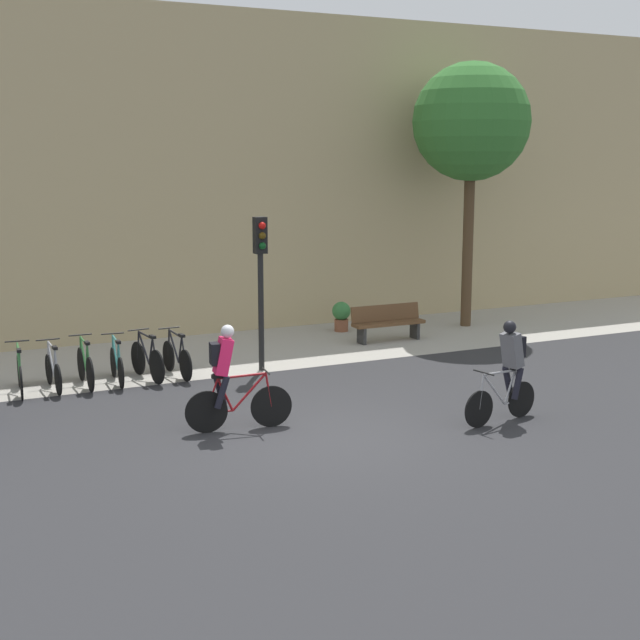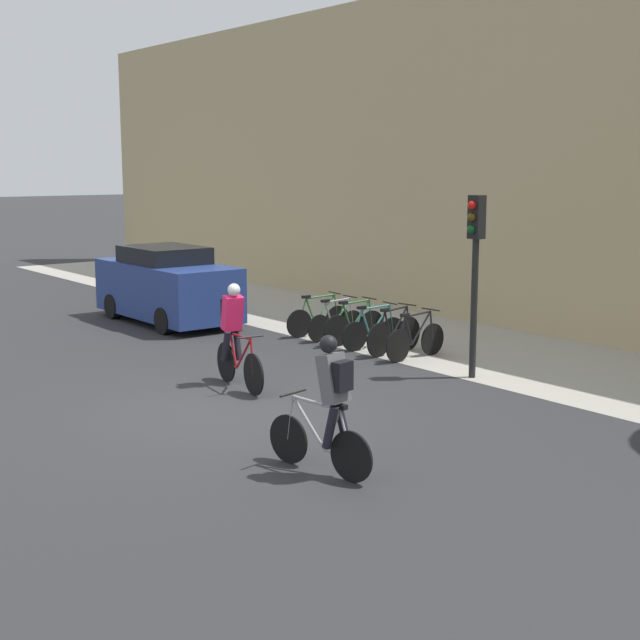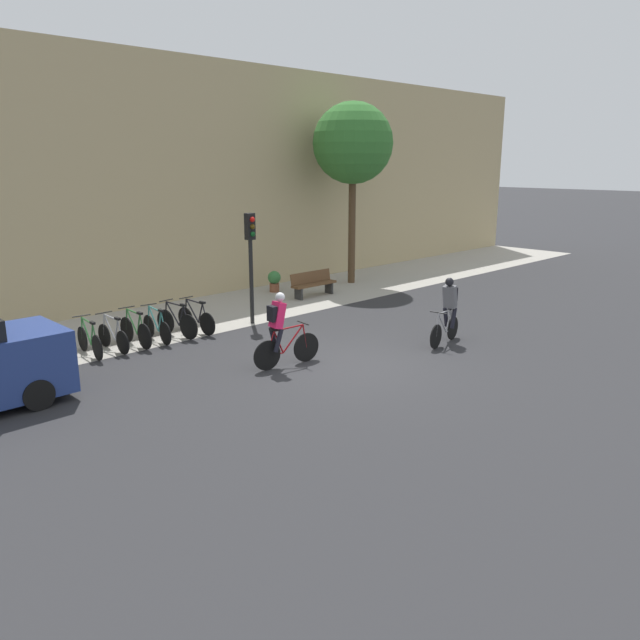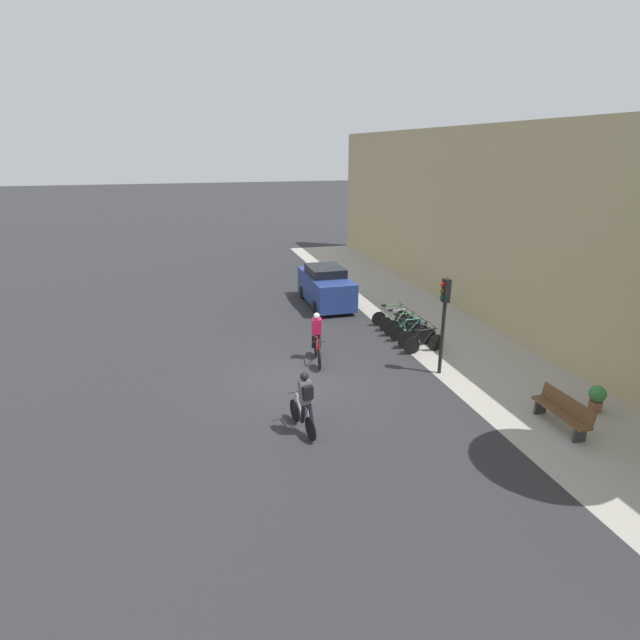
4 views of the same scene
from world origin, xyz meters
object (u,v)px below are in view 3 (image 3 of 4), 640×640
at_px(cyclist_pink, 280,328).
at_px(parked_bike_3, 157,327).
at_px(parked_bike_2, 135,331).
at_px(parked_bike_5, 196,319).
at_px(traffic_light_pole, 251,248).
at_px(cyclist_grey, 448,308).
at_px(potted_plant, 274,280).
at_px(bench, 313,283).
at_px(parked_bike_1, 113,336).
at_px(parked_bike_4, 177,322).
at_px(parked_bike_0, 90,341).

xyz_separation_m(cyclist_pink, parked_bike_3, (-0.93, 4.01, -0.56)).
height_order(cyclist_pink, parked_bike_2, cyclist_pink).
distance_m(parked_bike_5, traffic_light_pole, 2.60).
xyz_separation_m(parked_bike_3, traffic_light_pole, (3.02, -0.31, 1.89)).
distance_m(cyclist_grey, potted_plant, 8.42).
bearing_deg(bench, parked_bike_1, -171.57).
xyz_separation_m(parked_bike_1, parked_bike_4, (1.87, 0.00, 0.03)).
bearing_deg(parked_bike_3, cyclist_pink, -76.92).
relative_size(parked_bike_3, parked_bike_5, 0.97).
relative_size(parked_bike_3, potted_plant, 2.07).
distance_m(parked_bike_0, parked_bike_5, 3.12).
xyz_separation_m(cyclist_pink, bench, (6.05, 5.23, -0.47)).
height_order(parked_bike_4, bench, parked_bike_4).
bearing_deg(parked_bike_1, potted_plant, 19.88).
relative_size(parked_bike_2, parked_bike_5, 1.00).
distance_m(parked_bike_2, potted_plant, 7.66).
height_order(cyclist_pink, parked_bike_5, cyclist_pink).
xyz_separation_m(cyclist_pink, potted_plant, (5.58, 6.81, -0.51)).
bearing_deg(parked_bike_2, traffic_light_pole, -4.84).
bearing_deg(potted_plant, parked_bike_1, -160.12).
bearing_deg(parked_bike_3, traffic_light_pole, -5.81).
relative_size(parked_bike_0, parked_bike_2, 1.01).
distance_m(parked_bike_1, parked_bike_5, 2.49).
bearing_deg(parked_bike_1, parked_bike_2, 0.10).
distance_m(parked_bike_2, traffic_light_pole, 4.10).
xyz_separation_m(parked_bike_0, bench, (8.85, 1.22, 0.09)).
xyz_separation_m(parked_bike_0, parked_bike_4, (2.49, 0.00, 0.02)).
bearing_deg(parked_bike_5, potted_plant, 28.06).
distance_m(parked_bike_3, parked_bike_5, 1.25).
distance_m(cyclist_pink, potted_plant, 8.82).
bearing_deg(parked_bike_1, bench, 8.43).
bearing_deg(cyclist_grey, cyclist_pink, 161.32).
distance_m(cyclist_pink, cyclist_grey, 4.79).
distance_m(cyclist_pink, parked_bike_5, 4.06).
xyz_separation_m(parked_bike_1, parked_bike_5, (2.49, 0.00, 0.02)).
distance_m(parked_bike_3, bench, 7.09).
bearing_deg(parked_bike_2, parked_bike_1, -179.90).
relative_size(parked_bike_4, potted_plant, 2.12).
bearing_deg(potted_plant, parked_bike_3, -156.69).
relative_size(cyclist_pink, parked_bike_1, 1.15).
relative_size(cyclist_pink, parked_bike_3, 1.12).
bearing_deg(parked_bike_2, cyclist_grey, -42.30).
bearing_deg(cyclist_pink, cyclist_grey, -18.68).
xyz_separation_m(parked_bike_3, parked_bike_5, (1.25, 0.00, 0.01)).
bearing_deg(parked_bike_5, bench, 12.01).
bearing_deg(parked_bike_5, parked_bike_2, 179.97).
distance_m(cyclist_pink, parked_bike_4, 4.05).
distance_m(cyclist_grey, parked_bike_3, 7.80).
xyz_separation_m(cyclist_pink, parked_bike_1, (-2.18, 4.01, -0.57)).
bearing_deg(parked_bike_5, cyclist_pink, -94.53).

